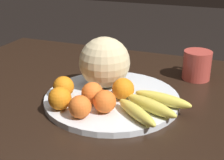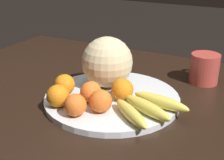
{
  "view_description": "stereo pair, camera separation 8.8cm",
  "coord_description": "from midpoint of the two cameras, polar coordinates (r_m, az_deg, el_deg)",
  "views": [
    {
      "loc": [
        -0.36,
        0.79,
        1.13
      ],
      "look_at": [
        -0.06,
        0.04,
        0.79
      ],
      "focal_mm": 50.0,
      "sensor_mm": 36.0,
      "label": 1
    },
    {
      "loc": [
        -0.44,
        0.75,
        1.13
      ],
      "look_at": [
        -0.06,
        0.04,
        0.79
      ],
      "focal_mm": 50.0,
      "sensor_mm": 36.0,
      "label": 2
    }
  ],
  "objects": [
    {
      "name": "banana_bunch",
      "position": [
        0.81,
        3.92,
        -4.65
      ],
      "size": [
        0.2,
        0.19,
        0.03
      ],
      "rotation": [
        0.0,
        0.0,
        9.0
      ],
      "color": "brown",
      "rests_on": "fruit_bowl"
    },
    {
      "name": "orange_back_left",
      "position": [
        0.83,
        -12.52,
        -3.39
      ],
      "size": [
        0.06,
        0.06,
        0.06
      ],
      "color": "orange",
      "rests_on": "fruit_bowl"
    },
    {
      "name": "orange_front_right",
      "position": [
        0.8,
        -4.5,
        -4.02
      ],
      "size": [
        0.06,
        0.06,
        0.06
      ],
      "color": "orange",
      "rests_on": "fruit_bowl"
    },
    {
      "name": "fruit_bowl",
      "position": [
        0.9,
        -2.79,
        -3.43
      ],
      "size": [
        0.39,
        0.39,
        0.02
      ],
      "color": "silver",
      "rests_on": "kitchen_table"
    },
    {
      "name": "orange_front_left",
      "position": [
        0.85,
        -6.59,
        -2.42
      ],
      "size": [
        0.06,
        0.06,
        0.06
      ],
      "color": "orange",
      "rests_on": "fruit_bowl"
    },
    {
      "name": "ceramic_mug",
      "position": [
        1.07,
        13.0,
        2.69
      ],
      "size": [
        0.09,
        0.13,
        0.1
      ],
      "rotation": [
        0.0,
        0.0,
        5.03
      ],
      "color": "#B74238",
      "rests_on": "kitchen_table"
    },
    {
      "name": "produce_tag",
      "position": [
        0.88,
        -5.06,
        -3.55
      ],
      "size": [
        0.1,
        0.08,
        0.0
      ],
      "rotation": [
        0.0,
        0.0,
        0.59
      ],
      "color": "white",
      "rests_on": "fruit_bowl"
    },
    {
      "name": "kitchen_table",
      "position": [
        1.01,
        -5.13,
        -7.77
      ],
      "size": [
        1.2,
        0.89,
        0.72
      ],
      "color": "black",
      "rests_on": "ground_plane"
    },
    {
      "name": "orange_top_small",
      "position": [
        0.86,
        -0.84,
        -1.72
      ],
      "size": [
        0.06,
        0.06,
        0.06
      ],
      "color": "orange",
      "rests_on": "fruit_bowl"
    },
    {
      "name": "melon",
      "position": [
        0.93,
        -4.06,
        3.18
      ],
      "size": [
        0.15,
        0.15,
        0.15
      ],
      "color": "beige",
      "rests_on": "fruit_bowl"
    },
    {
      "name": "orange_mid_center",
      "position": [
        0.78,
        -9.09,
        -4.95
      ],
      "size": [
        0.06,
        0.06,
        0.06
      ],
      "color": "orange",
      "rests_on": "fruit_bowl"
    },
    {
      "name": "orange_back_right",
      "position": [
        0.9,
        -11.63,
        -1.25
      ],
      "size": [
        0.06,
        0.06,
        0.06
      ],
      "color": "orange",
      "rests_on": "fruit_bowl"
    }
  ]
}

